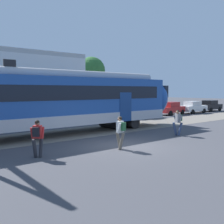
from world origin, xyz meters
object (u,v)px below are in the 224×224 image
pedestrian_white (120,130)px  parked_car_silver (143,111)px  pedestrian_grey (178,120)px  parked_car_white (193,107)px  parked_car_black (210,106)px  parked_car_red (171,108)px  pedestrian_red (37,135)px

pedestrian_white → parked_car_silver: pedestrian_white is taller
pedestrian_grey → parked_car_white: 17.83m
pedestrian_grey → parked_car_white: bearing=31.2°
parked_car_silver → parked_car_black: size_ratio=1.00×
parked_car_red → parked_car_white: (3.84, -0.49, 0.00)m
parked_car_silver → parked_car_white: 9.23m
pedestrian_grey → parked_car_white: size_ratio=0.41×
pedestrian_white → parked_car_red: bearing=31.6°
parked_car_white → parked_car_black: same height
pedestrian_red → parked_car_silver: pedestrian_red is taller
pedestrian_red → pedestrian_white: same height
pedestrian_white → parked_car_white: (20.83, 9.98, -0.21)m
parked_car_black → pedestrian_grey: bearing=-154.2°
parked_car_red → parked_car_black: size_ratio=1.01×
pedestrian_grey → parked_car_white: pedestrian_grey is taller
pedestrian_white → parked_car_black: 27.59m
parked_car_white → pedestrian_red: bearing=-160.1°
pedestrian_red → pedestrian_grey: bearing=-1.7°
pedestrian_red → pedestrian_white: 4.03m
pedestrian_white → parked_car_black: (25.56, 10.39, -0.21)m
pedestrian_red → parked_car_silver: 17.84m
pedestrian_grey → parked_car_black: bearing=25.8°
pedestrian_grey → parked_car_silver: pedestrian_grey is taller
parked_car_silver → pedestrian_red: bearing=-150.3°
pedestrian_red → parked_car_black: (29.45, 9.36, -0.21)m
pedestrian_red → pedestrian_white: bearing=-14.9°
pedestrian_red → parked_car_red: bearing=24.3°
pedestrian_white → parked_car_red: (16.98, 10.47, -0.21)m
parked_car_red → parked_car_white: size_ratio=1.02×
parked_car_silver → parked_car_red: size_ratio=0.99×
pedestrian_red → parked_car_red: (20.88, 9.43, -0.21)m
pedestrian_red → pedestrian_grey: size_ratio=1.00×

